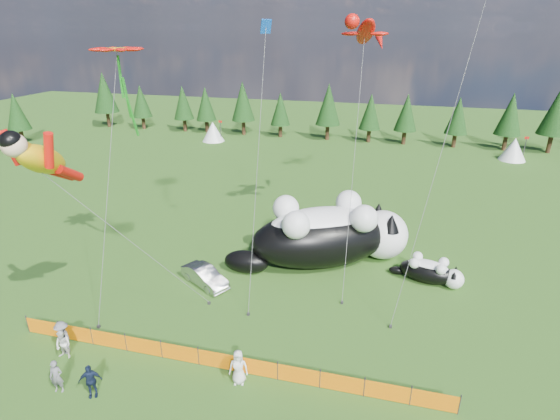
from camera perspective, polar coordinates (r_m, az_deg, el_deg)
name	(u,v)px	position (r m, az deg, el deg)	size (l,w,h in m)	color
ground	(239,330)	(24.96, -5.41, -15.36)	(160.00, 160.00, 0.00)	#0F3609
safety_fence	(218,360)	(22.51, -8.14, -18.85)	(22.06, 0.06, 1.10)	#262626
tree_line	(342,113)	(64.75, 8.14, 12.43)	(90.00, 4.00, 8.00)	black
festival_tents	(421,144)	(60.13, 17.96, 8.23)	(50.00, 3.20, 2.80)	white
cat_large	(329,234)	(30.25, 6.46, -3.09)	(12.23, 8.54, 4.74)	black
cat_small	(430,271)	(30.09, 19.06, -7.55)	(4.68, 2.45, 1.71)	black
car	(205,276)	(28.75, -9.79, -8.51)	(1.27, 3.65, 1.20)	#A8A8AC
spectator_a	(56,377)	(23.33, -27.17, -18.80)	(0.60, 0.40, 1.66)	slate
spectator_b	(63,345)	(25.13, -26.46, -15.48)	(0.77, 0.45, 1.58)	silver
spectator_c	(90,381)	(22.48, -23.54, -19.77)	(1.00, 0.51, 1.70)	#131C34
spectator_d	(63,337)	(25.41, -26.47, -14.68)	(1.18, 0.61, 1.83)	slate
spectator_e	(238,367)	(21.46, -5.45, -19.76)	(0.88, 0.57, 1.80)	silver
superhero_kite	(42,160)	(22.83, -28.66, 5.80)	(8.17, 6.85, 12.81)	#E6B00C
gecko_kite	(365,32)	(32.32, 11.10, 21.84)	(4.25, 13.43, 17.95)	red
flower_kite	(117,53)	(26.51, -20.51, 18.68)	(3.28, 7.09, 15.11)	red
diamond_kite_a	(265,38)	(26.92, -1.93, 21.57)	(1.19, 6.77, 16.72)	#0C4ABA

